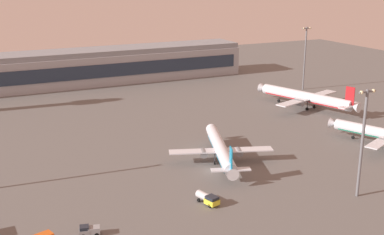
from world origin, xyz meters
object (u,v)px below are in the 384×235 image
(airplane_mid_apron, at_px, (221,150))
(maintenance_van, at_px, (89,230))
(apron_light_central, at_px, (305,55))
(airplane_near_gate, at_px, (307,97))
(apron_light_west, at_px, (363,137))
(fuel_truck, at_px, (208,198))

(airplane_mid_apron, bearing_deg, maintenance_van, -131.37)
(airplane_mid_apron, xyz_separation_m, apron_light_central, (77.86, 63.93, 12.42))
(airplane_mid_apron, relative_size, airplane_near_gate, 0.83)
(maintenance_van, height_order, apron_light_west, apron_light_west)
(maintenance_van, height_order, apron_light_central, apron_light_central)
(apron_light_west, bearing_deg, airplane_near_gate, 60.75)
(airplane_mid_apron, bearing_deg, airplane_near_gate, 51.34)
(fuel_truck, distance_m, apron_light_central, 127.78)
(airplane_mid_apron, height_order, apron_light_west, apron_light_west)
(fuel_truck, xyz_separation_m, apron_light_west, (34.34, -11.70, 13.66))
(airplane_mid_apron, xyz_separation_m, apron_light_west, (18.89, -33.81, 11.35))
(airplane_near_gate, distance_m, apron_light_west, 81.17)
(airplane_mid_apron, bearing_deg, fuel_truck, -105.64)
(maintenance_van, xyz_separation_m, apron_light_central, (121.85, 88.64, 14.92))
(maintenance_van, distance_m, fuel_truck, 28.65)
(airplane_mid_apron, distance_m, maintenance_van, 50.51)
(apron_light_central, bearing_deg, fuel_truck, -137.32)
(maintenance_van, relative_size, apron_light_west, 0.17)
(maintenance_van, bearing_deg, apron_light_central, -40.42)
(maintenance_van, distance_m, apron_light_central, 151.41)
(fuel_truck, relative_size, apron_light_central, 0.23)
(airplane_near_gate, height_order, maintenance_van, airplane_near_gate)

